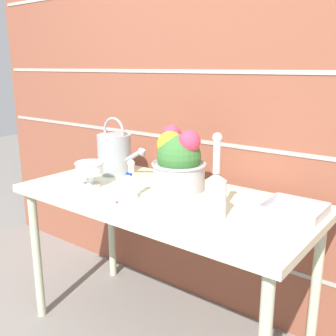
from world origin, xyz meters
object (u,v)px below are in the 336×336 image
Objects in this scene: flower_planter at (178,161)px; glass_decanter at (216,191)px; crystal_pedestal_bowl at (89,170)px; figurine_vase at (132,183)px; watering_can at (115,153)px; wire_tray at (294,211)px.

glass_decanter is at bearing -32.42° from flower_planter.
crystal_pedestal_bowl is 0.79× the size of figurine_vase.
crystal_pedestal_bowl is at bearing 177.12° from figurine_vase.
figurine_vase is (-0.08, -0.24, -0.06)m from flower_planter.
flower_planter is at bearing -3.02° from watering_can.
watering_can is 0.45m from figurine_vase.
watering_can reaches higher than figurine_vase.
watering_can is 1.84× the size of figurine_vase.
glass_decanter is at bearing -16.70° from watering_can.
flower_planter is at bearing 31.93° from crystal_pedestal_bowl.
flower_planter is 0.57m from wire_tray.
watering_can is 1.00m from wire_tray.
watering_can is at bearing 163.30° from glass_decanter.
wire_tray is (0.55, 0.02, -0.12)m from flower_planter.
watering_can is at bearing 179.57° from wire_tray.
crystal_pedestal_bowl is 0.62× the size of wire_tray.
watering_can is 0.99× the size of glass_decanter.
glass_decanter is (0.33, -0.21, -0.03)m from flower_planter.
flower_planter is 0.26m from figurine_vase.
figurine_vase is 0.78× the size of wire_tray.
glass_decanter is at bearing -135.52° from wire_tray.
watering_can is at bearing 144.04° from figurine_vase.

